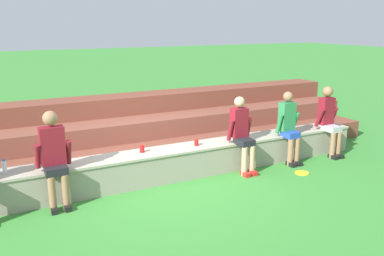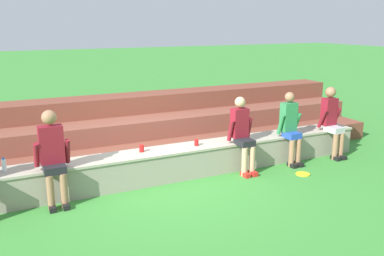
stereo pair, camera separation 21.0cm
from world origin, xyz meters
TOP-DOWN VIEW (x-y plane):
  - ground_plane at (0.00, 0.00)m, footprint 80.00×80.00m
  - stone_seating_wall at (0.00, 0.28)m, footprint 8.70×0.59m
  - brick_bleachers at (0.00, 2.09)m, footprint 11.06×2.25m
  - person_left_of_center at (-1.97, 0.01)m, footprint 0.55×0.53m
  - person_center at (1.49, -0.01)m, footprint 0.49×0.59m
  - person_right_of_center at (2.62, -0.03)m, footprint 0.48×0.51m
  - person_far_right at (3.73, -0.01)m, footprint 0.48×0.60m
  - water_bottle_mid_left at (-2.66, 0.29)m, footprint 0.07×0.07m
  - plastic_cup_right_end at (-0.41, 0.33)m, footprint 0.09×0.09m
  - plastic_cup_left_end at (0.64, 0.25)m, footprint 0.08×0.08m
  - frisbee at (2.45, -0.67)m, footprint 0.27×0.27m

SIDE VIEW (x-z plane):
  - ground_plane at x=0.00m, z-range 0.00..0.00m
  - frisbee at x=2.45m, z-range 0.00..0.02m
  - stone_seating_wall at x=0.00m, z-range 0.02..0.58m
  - brick_bleachers at x=0.00m, z-range -0.13..1.07m
  - plastic_cup_left_end at x=0.64m, z-range 0.56..0.68m
  - plastic_cup_right_end at x=-0.41m, z-range 0.56..0.69m
  - water_bottle_mid_left at x=-2.66m, z-range 0.56..0.78m
  - person_center at x=1.49m, z-range 0.05..1.50m
  - person_right_of_center at x=2.62m, z-range 0.05..1.51m
  - person_far_right at x=3.73m, z-range 0.06..1.55m
  - person_left_of_center at x=-1.97m, z-range 0.07..1.59m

